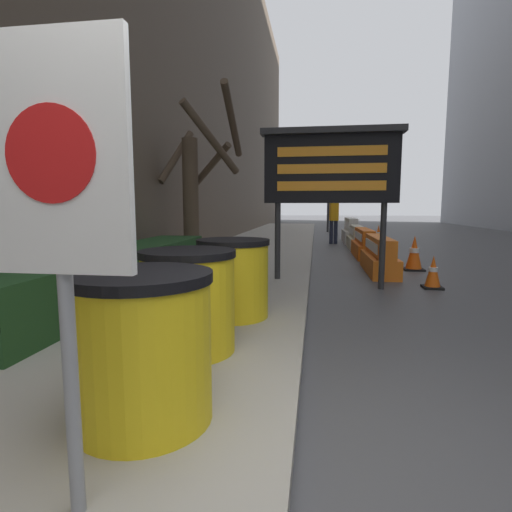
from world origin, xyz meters
name	(u,v)px	position (x,y,z in m)	size (l,w,h in m)	color
hedge_strip	(119,271)	(-2.74, 3.81, 0.45)	(0.90, 5.52, 0.65)	#1E421E
bare_tree	(197,182)	(-2.53, 7.10, 1.94)	(1.82, 2.24, 3.72)	#4C3D2D
barrel_drum_foreground	(143,347)	(-0.90, 0.53, 0.58)	(0.84, 0.84, 0.90)	yellow
barrel_drum_middle	(188,301)	(-0.99, 1.68, 0.58)	(0.84, 0.84, 0.90)	yellow
barrel_drum_back	(233,278)	(-0.83, 2.83, 0.58)	(0.84, 0.84, 0.90)	yellow
warning_sign	(57,193)	(-0.87, -0.22, 1.45)	(0.60, 0.08, 1.91)	gray
message_board	(331,168)	(0.33, 5.31, 2.03)	(2.34, 0.36, 2.68)	#28282B
jersey_barrier_orange_near	(379,257)	(1.43, 7.06, 0.34)	(0.54, 2.19, 0.76)	orange
jersey_barrier_orange_far	(364,245)	(1.43, 9.75, 0.34)	(0.53, 2.11, 0.77)	orange
jersey_barrier_cream	(356,238)	(1.43, 12.03, 0.33)	(0.51, 1.64, 0.76)	beige
jersey_barrier_white	(351,232)	(1.43, 14.16, 0.41)	(0.56, 2.20, 0.94)	silver
traffic_cone_near	(414,253)	(2.24, 7.49, 0.38)	(0.43, 0.43, 0.77)	black
traffic_cone_mid	(378,235)	(2.37, 13.47, 0.35)	(0.40, 0.40, 0.72)	black
traffic_cone_far	(433,272)	(2.09, 5.49, 0.28)	(0.32, 0.32, 0.57)	black
traffic_light_near_curb	(329,172)	(0.74, 20.42, 3.20)	(0.28, 0.45, 4.44)	#2D2D30
pedestrian_worker	(334,215)	(0.75, 13.52, 1.06)	(0.33, 0.50, 1.79)	#23283D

